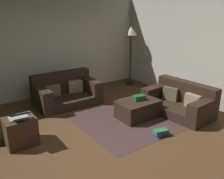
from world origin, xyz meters
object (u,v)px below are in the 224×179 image
tv_remote (140,97)px  book_stack (160,133)px  ottoman (138,109)px  couch_left (65,92)px  corner_lamp (131,35)px  couch_right (180,101)px  side_table (20,131)px  gift_box (139,98)px  laptop (19,116)px

tv_remote → book_stack: (-0.34, -1.00, -0.33)m
ottoman → book_stack: bearing=-102.5°
couch_left → tv_remote: size_ratio=9.58×
tv_remote → corner_lamp: bearing=41.7°
tv_remote → corner_lamp: 2.50m
couch_right → couch_left: bearing=38.4°
couch_right → tv_remote: couch_right is taller
couch_right → tv_remote: size_ratio=9.78×
corner_lamp → side_table: bearing=-156.6°
couch_left → gift_box: size_ratio=6.28×
couch_left → ottoman: bearing=119.3°
couch_right → gift_box: couch_right is taller
couch_right → side_table: (-3.38, 0.70, -0.02)m
laptop → tv_remote: bearing=-3.5°
ottoman → book_stack: ottoman is taller
gift_box → tv_remote: bearing=43.4°
couch_right → book_stack: 1.27m
couch_right → corner_lamp: corner_lamp is taller
tv_remote → book_stack: bearing=-123.5°
couch_left → laptop: (-1.50, -1.41, 0.27)m
couch_left → laptop: 2.07m
tv_remote → side_table: side_table is taller
gift_box → corner_lamp: corner_lamp is taller
couch_right → ottoman: couch_right is taller
corner_lamp → book_stack: bearing=-118.9°
gift_box → corner_lamp: 2.60m
ottoman → laptop: (-2.43, 0.29, 0.37)m
couch_left → gift_box: couch_left is taller
book_stack → laptop: bearing=152.6°
side_table → laptop: 0.31m
book_stack → corner_lamp: 3.58m
couch_right → gift_box: 1.00m
book_stack → corner_lamp: bearing=61.1°
couch_left → ottoman: 1.94m
book_stack → corner_lamp: (1.59, 2.87, 1.43)m
couch_left → tv_remote: (1.08, -1.57, 0.11)m
couch_left → corner_lamp: bearing=-172.1°
ottoman → book_stack: size_ratio=2.88×
couch_right → side_table: size_ratio=3.01×
side_table → corner_lamp: bearing=23.4°
gift_box → corner_lamp: bearing=55.6°
ottoman → side_table: side_table is taller
couch_left → couch_right: size_ratio=0.98×
side_table → corner_lamp: corner_lamp is taller
couch_right → corner_lamp: (0.44, 2.35, 1.23)m
laptop → corner_lamp: (3.82, 1.71, 0.94)m
gift_box → corner_lamp: (1.35, 1.96, 1.06)m
tv_remote → side_table: (-2.57, 0.21, -0.14)m
couch_left → gift_box: (0.98, -1.66, 0.15)m
tv_remote → ottoman: bearing=-153.7°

